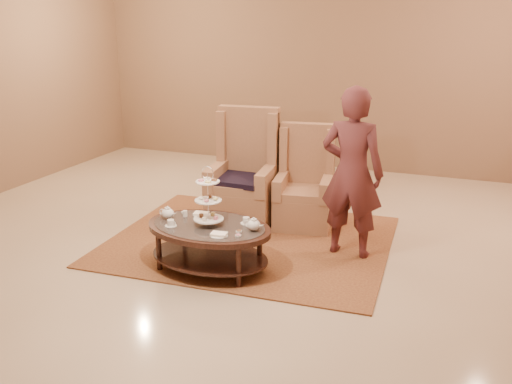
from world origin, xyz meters
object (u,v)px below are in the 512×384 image
at_px(armchair_left, 244,185).
at_px(person, 352,173).
at_px(tea_table, 209,233).
at_px(armchair_right, 305,192).

relative_size(armchair_left, person, 0.78).
xyz_separation_m(tea_table, person, (1.18, 0.87, 0.49)).
relative_size(tea_table, person, 0.75).
xyz_separation_m(tea_table, armchair_left, (-0.20, 1.41, 0.08)).
bearing_deg(tea_table, person, 40.68).
bearing_deg(armchair_left, person, -27.78).
distance_m(armchair_left, person, 1.54).
xyz_separation_m(armchair_right, person, (0.68, -0.70, 0.48)).
bearing_deg(tea_table, armchair_left, 102.65).
relative_size(tea_table, armchair_right, 1.11).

